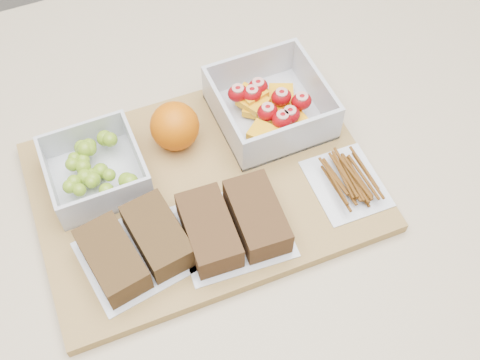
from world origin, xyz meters
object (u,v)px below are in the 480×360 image
(fruit_container, at_px, (270,106))
(orange, at_px, (175,126))
(sandwich_bag_left, at_px, (136,248))
(pretzel_bag, at_px, (347,179))
(cutting_board, at_px, (204,187))
(sandwich_bag_center, at_px, (233,224))
(grape_container, at_px, (95,169))

(fruit_container, height_order, orange, orange)
(sandwich_bag_left, height_order, pretzel_bag, sandwich_bag_left)
(fruit_container, bearing_deg, cutting_board, -151.83)
(sandwich_bag_left, height_order, sandwich_bag_center, sandwich_bag_center)
(orange, bearing_deg, fruit_container, -4.84)
(cutting_board, relative_size, pretzel_bag, 3.94)
(cutting_board, xyz_separation_m, sandwich_bag_center, (0.01, -0.08, 0.03))
(grape_container, distance_m, fruit_container, 0.24)
(orange, distance_m, sandwich_bag_left, 0.17)
(orange, relative_size, sandwich_bag_center, 0.47)
(orange, bearing_deg, sandwich_bag_left, -125.24)
(sandwich_bag_center, xyz_separation_m, pretzel_bag, (0.16, 0.01, -0.01))
(cutting_board, distance_m, fruit_container, 0.14)
(fruit_container, relative_size, orange, 2.19)
(pretzel_bag, bearing_deg, sandwich_bag_center, -177.42)
(fruit_container, height_order, pretzel_bag, fruit_container)
(grape_container, bearing_deg, sandwich_bag_center, -47.11)
(cutting_board, xyz_separation_m, orange, (-0.01, 0.08, 0.04))
(fruit_container, distance_m, sandwich_bag_left, 0.26)
(orange, bearing_deg, cutting_board, -83.57)
(grape_container, bearing_deg, fruit_container, 1.50)
(orange, bearing_deg, grape_container, -171.20)
(sandwich_bag_center, distance_m, pretzel_bag, 0.16)
(cutting_board, bearing_deg, grape_container, 155.38)
(cutting_board, distance_m, grape_container, 0.14)
(sandwich_bag_left, distance_m, sandwich_bag_center, 0.12)
(sandwich_bag_left, bearing_deg, orange, 54.76)
(cutting_board, height_order, grape_container, grape_container)
(fruit_container, bearing_deg, pretzel_bag, -72.24)
(sandwich_bag_center, bearing_deg, fruit_container, 51.78)
(pretzel_bag, bearing_deg, grape_container, 155.39)
(sandwich_bag_center, bearing_deg, pretzel_bag, 2.58)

